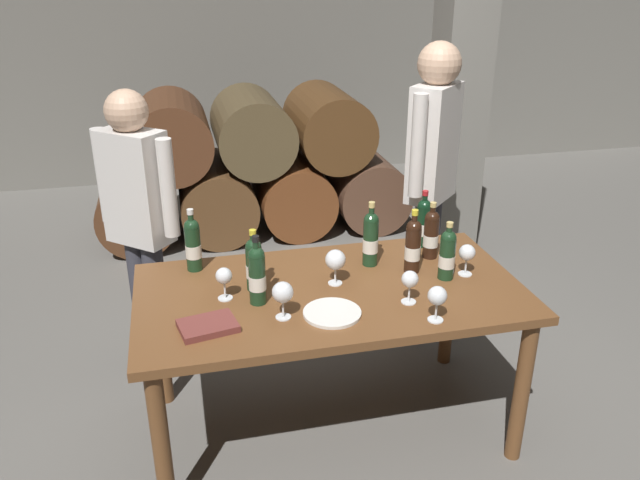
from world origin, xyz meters
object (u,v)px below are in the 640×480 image
Objects in this scene: wine_bottle_7 at (447,254)px; wine_bottle_0 at (254,264)px; wine_glass_1 at (335,260)px; wine_glass_2 at (467,254)px; wine_bottle_1 at (423,222)px; wine_bottle_6 at (193,244)px; wine_glass_5 at (283,293)px; wine_bottle_5 at (431,234)px; wine_bottle_3 at (257,275)px; wine_glass_0 at (437,297)px; dining_table at (330,307)px; wine_glass_4 at (410,280)px; tasting_notebook at (208,326)px; wine_glass_3 at (224,277)px; serving_plate at (332,313)px; taster_seated_left at (139,212)px; wine_bottle_4 at (413,245)px; sommelier_presenting at (432,166)px; wine_bottle_2 at (371,238)px.

wine_bottle_0 is at bearing 173.68° from wine_bottle_7.
wine_glass_2 is at bearing -4.67° from wine_glass_1.
wine_bottle_6 is (-1.14, -0.01, 0.00)m from wine_bottle_1.
wine_bottle_5 is at bearing 26.91° from wine_glass_5.
wine_bottle_3 reaches higher than wine_bottle_1.
wine_bottle_7 is 0.39m from wine_glass_0.
dining_table is 0.40m from wine_glass_4.
wine_bottle_5 is 1.19m from tasting_notebook.
wine_glass_3 reaches higher than dining_table.
wine_glass_1 is 0.75× the size of tasting_notebook.
taster_seated_left is (-0.77, 0.94, 0.16)m from serving_plate.
wine_bottle_1 is 1.96× the size of wine_glass_2.
wine_bottle_3 is at bearing -171.58° from dining_table.
wine_bottle_6 is at bearing 165.63° from wine_bottle_4.
wine_glass_0 is 1.02× the size of wine_glass_2.
wine_bottle_6 is at bearing -57.27° from taster_seated_left.
wine_bottle_1 is 0.98m from wine_glass_5.
wine_glass_1 reaches higher than wine_glass_5.
wine_bottle_6 is 0.62m from wine_glass_5.
wine_bottle_7 is 1.67× the size of wine_glass_1.
wine_glass_2 is (0.96, -0.08, -0.02)m from wine_bottle_0.
wine_glass_5 is (-0.66, -0.28, -0.02)m from wine_bottle_4.
wine_bottle_6 is 0.20× the size of taster_seated_left.
wine_bottle_0 is 1.71× the size of wine_glass_1.
wine_bottle_5 is at bearing -111.64° from sommelier_presenting.
wine_glass_5 is at bearing -167.21° from wine_bottle_7.
wine_bottle_1 is at bearing -14.98° from taster_seated_left.
wine_bottle_3 is 1.86× the size of wine_glass_1.
wine_glass_3 is at bearing 57.22° from tasting_notebook.
wine_bottle_1 is 1.07× the size of wine_bottle_7.
wine_bottle_1 reaches higher than dining_table.
wine_glass_1 is at bearing -143.72° from wine_bottle_2.
sommelier_presenting is at bearing 63.33° from wine_glass_4.
serving_plate is (0.50, -0.00, -0.01)m from tasting_notebook.
wine_bottle_1 is 0.14m from wine_bottle_5.
wine_bottle_2 is at bearing -155.07° from wine_bottle_1.
tasting_notebook is 0.92× the size of serving_plate.
wine_bottle_2 reaches higher than wine_bottle_5.
wine_glass_3 is 0.09× the size of taster_seated_left.
taster_seated_left is (-1.11, 0.91, 0.06)m from wine_glass_4.
wine_bottle_2 reaches higher than wine_bottle_6.
dining_table is 0.40m from wine_bottle_3.
wine_bottle_7 reaches higher than dining_table.
wine_bottle_2 is at bearing -133.48° from sommelier_presenting.
wine_bottle_4 reaches higher than dining_table.
wine_glass_0 is 0.09× the size of sommelier_presenting.
wine_bottle_1 is at bearing 72.60° from wine_glass_0.
wine_glass_2 is 1.63m from taster_seated_left.
wine_bottle_7 is 0.11m from wine_glass_2.
wine_glass_2 is 1.03× the size of wine_glass_3.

